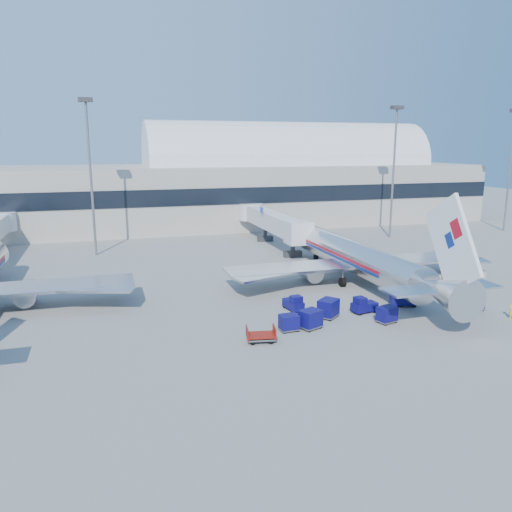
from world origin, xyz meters
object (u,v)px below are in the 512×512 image
object	(u,v)px
cart_train_b	(310,319)
barrier_near	(429,279)
tug_left	(294,303)
cart_solo_far	(474,302)
mast_west	(89,154)
barrier_mid	(452,277)
cart_solo_near	(387,314)
tug_right	(403,298)
cart_open_red	(261,336)
tug_lead	(363,305)
cart_train_c	(289,322)
mast_far_east	(512,152)
cart_train_a	(328,308)
mast_east	(394,153)
barrier_far	(475,275)
jetbridge_near	(269,220)
airliner_main	(359,259)

from	to	relation	value
cart_train_b	barrier_near	bearing A→B (deg)	4.13
tug_left	cart_solo_far	bearing A→B (deg)	-115.51
mast_west	barrier_mid	bearing A→B (deg)	-34.14
barrier_near	cart_solo_near	distance (m)	16.18
tug_left	cart_train_b	bearing A→B (deg)	166.88
tug_right	cart_open_red	distance (m)	17.37
tug_lead	cart_train_c	distance (m)	9.05
tug_left	cart_train_c	distance (m)	5.70
mast_far_east	barrier_mid	bearing A→B (deg)	-140.28
cart_train_a	cart_train_b	world-z (taller)	cart_train_a
cart_train_b	cart_train_c	size ratio (longest dim) A/B	1.35
tug_left	tug_right	bearing A→B (deg)	-108.23
mast_far_east	cart_train_a	distance (m)	66.04
mast_east	barrier_far	world-z (taller)	mast_east
mast_east	cart_train_a	xyz separation A→B (m)	(-28.76, -35.77, -13.84)
cart_train_a	mast_east	bearing A→B (deg)	12.02
cart_train_c	cart_open_red	xyz separation A→B (m)	(-3.10, -1.66, -0.33)
tug_right	tug_left	size ratio (longest dim) A/B	1.09
mast_east	tug_left	distance (m)	47.34
jetbridge_near	mast_east	xyz separation A→B (m)	(22.40, -0.81, 10.86)
cart_train_b	cart_open_red	world-z (taller)	cart_train_b
mast_east	cart_open_red	size ratio (longest dim) A/B	8.54
jetbridge_near	tug_left	size ratio (longest dim) A/B	10.61
jetbridge_near	cart_solo_far	world-z (taller)	jetbridge_near
mast_far_east	cart_open_red	bearing A→B (deg)	-147.28
airliner_main	tug_right	world-z (taller)	airliner_main
mast_west	jetbridge_near	bearing A→B (deg)	1.68
jetbridge_near	barrier_near	size ratio (longest dim) A/B	9.17
mast_far_east	cart_open_red	xyz separation A→B (m)	(-61.65, -39.60, -14.33)
jetbridge_near	barrier_mid	size ratio (longest dim) A/B	9.17
tug_right	cart_solo_near	bearing A→B (deg)	-122.53
barrier_far	cart_solo_far	distance (m)	13.21
tug_lead	tug_right	size ratio (longest dim) A/B	0.93
tug_left	cart_train_b	world-z (taller)	cart_train_b
cart_solo_near	airliner_main	bearing A→B (deg)	56.92
jetbridge_near	tug_left	bearing A→B (deg)	-104.52
jetbridge_near	barrier_mid	distance (m)	32.09
mast_west	barrier_near	distance (m)	49.33
cart_train_c	cart_open_red	size ratio (longest dim) A/B	0.66
cart_solo_far	barrier_mid	bearing A→B (deg)	60.62
mast_east	tug_right	size ratio (longest dim) A/B	7.97
cart_train_a	tug_lead	bearing A→B (deg)	-34.36
tug_lead	cart_train_a	world-z (taller)	cart_train_a
mast_far_east	cart_open_red	size ratio (longest dim) A/B	8.54
cart_solo_near	cart_open_red	world-z (taller)	cart_solo_near
cart_train_b	tug_left	bearing A→B (deg)	62.54
airliner_main	mast_east	size ratio (longest dim) A/B	1.65
barrier_near	cart_train_c	distance (m)	23.74
tug_left	cart_train_a	xyz separation A→B (m)	(2.34, -2.98, 0.23)
tug_lead	cart_train_b	distance (m)	7.13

